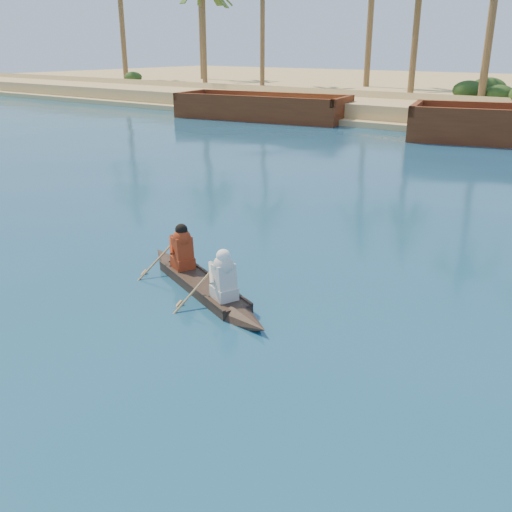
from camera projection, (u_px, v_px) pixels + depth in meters
The scene contains 2 objects.
canoe at pixel (202, 278), 12.05m from camera, with size 4.91×2.53×1.39m.
barge_left at pixel (262, 109), 39.86m from camera, with size 12.58×5.92×2.01m.
Camera 1 is at (-0.49, -11.24, 4.89)m, focal length 40.00 mm.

